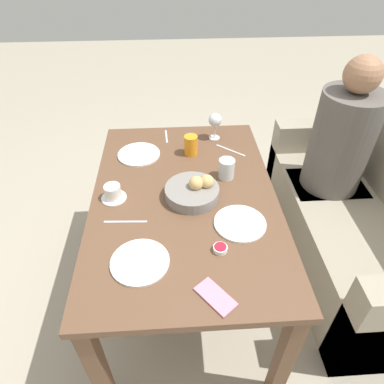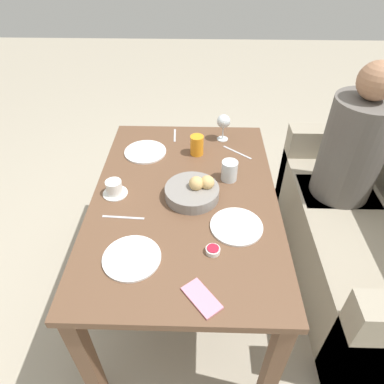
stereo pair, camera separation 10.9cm
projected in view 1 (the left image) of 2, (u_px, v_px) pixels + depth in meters
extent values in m
plane|color=#A89E89|center=(186.00, 288.00, 2.09)|extent=(10.00, 10.00, 0.00)
cube|color=brown|center=(184.00, 199.00, 1.62)|extent=(1.30, 0.87, 0.03)
cube|color=brown|center=(124.00, 184.00, 2.30)|extent=(0.06, 0.06, 0.71)
cube|color=brown|center=(98.00, 370.00, 1.38)|extent=(0.06, 0.06, 0.71)
cube|color=brown|center=(237.00, 180.00, 2.33)|extent=(0.06, 0.06, 0.71)
cube|color=brown|center=(284.00, 358.00, 1.42)|extent=(0.06, 0.06, 0.71)
cube|color=#9E937F|center=(349.00, 235.00, 2.13)|extent=(1.46, 0.70, 0.44)
cube|color=#9E937F|center=(317.00, 161.00, 2.56)|extent=(0.14, 0.70, 0.64)
cube|color=#23232D|center=(319.00, 208.00, 2.31)|extent=(0.33, 0.45, 0.44)
cylinder|color=#5B5651|center=(341.00, 142.00, 1.97)|extent=(0.35, 0.35, 0.60)
sphere|color=#9E7051|center=(363.00, 75.00, 1.71)|extent=(0.19, 0.19, 0.19)
cylinder|color=gray|center=(192.00, 192.00, 1.58)|extent=(0.25, 0.25, 0.05)
sphere|color=tan|center=(196.00, 183.00, 1.56)|extent=(0.07, 0.07, 0.07)
sphere|color=tan|center=(207.00, 182.00, 1.57)|extent=(0.07, 0.07, 0.07)
cylinder|color=white|center=(139.00, 154.00, 1.86)|extent=(0.23, 0.23, 0.01)
cylinder|color=white|center=(140.00, 262.00, 1.31)|extent=(0.23, 0.23, 0.01)
cylinder|color=white|center=(240.00, 223.00, 1.46)|extent=(0.22, 0.22, 0.01)
cylinder|color=orange|center=(191.00, 145.00, 1.84)|extent=(0.07, 0.07, 0.11)
cylinder|color=silver|center=(226.00, 169.00, 1.69)|extent=(0.08, 0.08, 0.10)
cylinder|color=silver|center=(214.00, 138.00, 2.00)|extent=(0.06, 0.06, 0.00)
cylinder|color=silver|center=(215.00, 132.00, 1.97)|extent=(0.01, 0.01, 0.07)
sphere|color=silver|center=(215.00, 120.00, 1.93)|extent=(0.08, 0.08, 0.08)
cylinder|color=white|center=(114.00, 198.00, 1.59)|extent=(0.12, 0.12, 0.01)
cylinder|color=white|center=(113.00, 192.00, 1.57)|extent=(0.08, 0.08, 0.07)
cylinder|color=white|center=(220.00, 249.00, 1.35)|extent=(0.06, 0.06, 0.02)
cylinder|color=#A3192D|center=(220.00, 247.00, 1.34)|extent=(0.05, 0.05, 0.00)
cube|color=#B7B7BC|center=(231.00, 150.00, 1.90)|extent=(0.13, 0.15, 0.00)
cube|color=#B7B7BC|center=(125.00, 222.00, 1.48)|extent=(0.02, 0.19, 0.00)
cube|color=#B7B7BC|center=(166.00, 136.00, 2.01)|extent=(0.14, 0.02, 0.00)
cube|color=pink|center=(215.00, 297.00, 1.19)|extent=(0.16, 0.15, 0.01)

